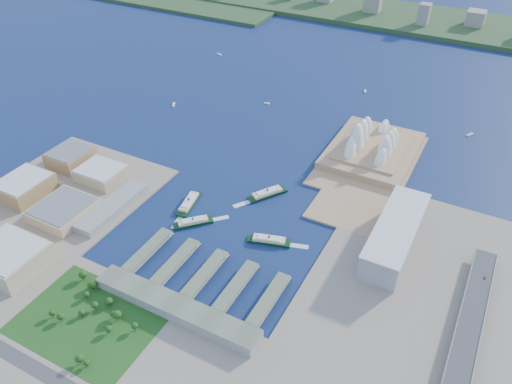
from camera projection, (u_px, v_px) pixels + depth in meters
The scene contains 24 objects.
ground at pixel (228, 236), 646.50m from camera, with size 3000.00×3000.00×0.00m, color #0D1A3F.
west_land at pixel (26, 223), 665.54m from camera, with size 220.00×390.00×3.00m, color gray.
south_land at pixel (120, 359), 497.10m from camera, with size 720.00×180.00×3.00m, color gray.
east_land at pixel (401, 335), 519.83m from camera, with size 240.00×500.00×3.00m, color gray.
peninsula at pixel (370, 160), 788.96m from camera, with size 135.00×220.00×3.00m, color tan.
far_shore at pixel (414, 19), 1335.92m from camera, with size 2200.00×260.00×12.00m, color #2D4926.
opera_house at pixel (375, 137), 785.80m from camera, with size 134.00×180.00×58.00m, color white, non-canonical shape.
toaster_building at pixel (395, 235), 617.34m from camera, with size 45.00×155.00×35.00m, color gray.
expressway at pixel (461, 362), 485.71m from camera, with size 26.00×340.00×11.85m, color gray, non-canonical shape.
west_buildings at pixel (44, 200), 681.32m from camera, with size 200.00×280.00×27.00m, color #9A774D, non-canonical shape.
ferry_wharves at pixel (205, 274), 585.41m from camera, with size 184.00×90.00×9.30m, color #5C664D, non-canonical shape.
terminal_building at pixel (176, 308), 540.00m from camera, with size 200.00×28.00×12.00m, color gray.
park at pixel (87, 316), 528.17m from camera, with size 150.00×110.00×16.00m, color #194714, non-canonical shape.
far_skyline at pixel (415, 8), 1301.73m from camera, with size 1900.00×140.00×55.00m, color gray, non-canonical shape.
ferry_a at pixel (189, 202), 695.86m from camera, with size 14.86×58.40×11.04m, color black, non-canonical shape.
ferry_b at pixel (267, 192), 713.27m from camera, with size 15.02×59.01×11.16m, color black, non-canonical shape.
ferry_c at pixel (193, 221), 663.13m from camera, with size 13.49×52.99×10.02m, color black, non-canonical shape.
ferry_d at pixel (269, 239), 634.24m from camera, with size 13.95×54.80×10.36m, color black, non-canonical shape.
boat_a at pixel (174, 104), 942.92m from camera, with size 3.93×15.71×3.03m, color white, non-canonical shape.
boat_b at pixel (267, 103), 946.65m from camera, with size 3.68×10.52×2.84m, color white, non-canonical shape.
boat_c at pixel (470, 134), 852.71m from camera, with size 4.00×13.73×3.09m, color white, non-canonical shape.
boat_d at pixel (219, 54), 1145.97m from camera, with size 3.35×15.30×2.58m, color white, non-canonical shape.
boat_e at pixel (365, 91), 989.14m from camera, with size 4.02×12.65×3.10m, color white, non-canonical shape.
car_c at pixel (485, 278), 566.38m from camera, with size 1.94×4.76×1.38m, color slate.
Camera 1 is at (260.07, -409.66, 432.58)m, focal length 35.00 mm.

